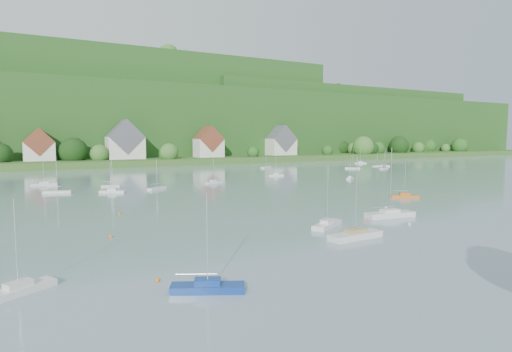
{
  "coord_description": "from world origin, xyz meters",
  "views": [
    {
      "loc": [
        -34.01,
        -8.98,
        12.84
      ],
      "look_at": [
        11.61,
        75.0,
        4.0
      ],
      "focal_mm": 29.43,
      "sensor_mm": 36.0,
      "label": 1
    }
  ],
  "objects_px": {
    "near_sailboat_2": "(355,235)",
    "near_sailboat_4": "(390,214)",
    "near_sailboat_0": "(18,289)",
    "near_sailboat_5": "(405,196)",
    "near_sailboat_1": "(208,286)",
    "near_sailboat_3": "(327,224)"
  },
  "relations": [
    {
      "from": "near_sailboat_3",
      "to": "near_sailboat_5",
      "type": "xyz_separation_m",
      "value": [
        32.95,
        15.6,
        -0.04
      ]
    },
    {
      "from": "near_sailboat_2",
      "to": "near_sailboat_4",
      "type": "height_order",
      "value": "near_sailboat_4"
    },
    {
      "from": "near_sailboat_0",
      "to": "near_sailboat_2",
      "type": "relative_size",
      "value": 0.76
    },
    {
      "from": "near_sailboat_5",
      "to": "near_sailboat_3",
      "type": "bearing_deg",
      "value": -121.73
    },
    {
      "from": "near_sailboat_1",
      "to": "near_sailboat_3",
      "type": "height_order",
      "value": "near_sailboat_3"
    },
    {
      "from": "near_sailboat_1",
      "to": "near_sailboat_2",
      "type": "distance_m",
      "value": 24.81
    },
    {
      "from": "near_sailboat_4",
      "to": "near_sailboat_2",
      "type": "bearing_deg",
      "value": -141.25
    },
    {
      "from": "near_sailboat_0",
      "to": "near_sailboat_4",
      "type": "height_order",
      "value": "near_sailboat_4"
    },
    {
      "from": "near_sailboat_1",
      "to": "near_sailboat_4",
      "type": "bearing_deg",
      "value": 49.55
    },
    {
      "from": "near_sailboat_0",
      "to": "near_sailboat_1",
      "type": "bearing_deg",
      "value": -56.72
    },
    {
      "from": "near_sailboat_1",
      "to": "near_sailboat_3",
      "type": "relative_size",
      "value": 0.92
    },
    {
      "from": "near_sailboat_0",
      "to": "near_sailboat_3",
      "type": "distance_m",
      "value": 39.3
    },
    {
      "from": "near_sailboat_2",
      "to": "near_sailboat_5",
      "type": "relative_size",
      "value": 1.33
    },
    {
      "from": "near_sailboat_1",
      "to": "near_sailboat_2",
      "type": "bearing_deg",
      "value": 45.34
    },
    {
      "from": "near_sailboat_1",
      "to": "near_sailboat_5",
      "type": "xyz_separation_m",
      "value": [
        57.47,
        30.94,
        -0.01
      ]
    },
    {
      "from": "near_sailboat_0",
      "to": "near_sailboat_5",
      "type": "relative_size",
      "value": 1.01
    },
    {
      "from": "near_sailboat_5",
      "to": "near_sailboat_4",
      "type": "bearing_deg",
      "value": -110.38
    },
    {
      "from": "near_sailboat_4",
      "to": "near_sailboat_1",
      "type": "bearing_deg",
      "value": -147.41
    },
    {
      "from": "near_sailboat_0",
      "to": "near_sailboat_5",
      "type": "xyz_separation_m",
      "value": [
        71.34,
        24.01,
        -0.0
      ]
    },
    {
      "from": "near_sailboat_3",
      "to": "near_sailboat_1",
      "type": "bearing_deg",
      "value": -177.35
    },
    {
      "from": "near_sailboat_1",
      "to": "near_sailboat_5",
      "type": "height_order",
      "value": "near_sailboat_1"
    },
    {
      "from": "near_sailboat_3",
      "to": "near_sailboat_5",
      "type": "height_order",
      "value": "near_sailboat_3"
    }
  ]
}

